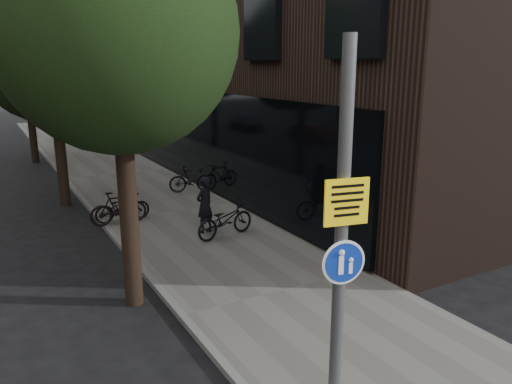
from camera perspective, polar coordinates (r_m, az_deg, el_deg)
ground at (r=8.41m, az=14.59°, el=-20.40°), size 120.00×120.00×0.00m
sidewalk at (r=16.41m, az=-9.44°, el=-2.37°), size 4.50×60.00×0.12m
curb_edge at (r=15.84m, az=-17.11°, el=-3.43°), size 0.15×60.00×0.13m
street_tree_near at (r=9.80m, az=-15.35°, el=16.08°), size 4.40×4.40×7.50m
street_tree_mid at (r=18.15m, az=-22.25°, el=14.55°), size 5.00×5.00×7.80m
street_tree_far at (r=27.09m, az=-24.86°, el=13.90°), size 5.00×5.00×7.80m
signpost at (r=6.25m, az=9.68°, el=-5.55°), size 0.57×0.17×4.96m
pedestrian at (r=14.05m, az=-5.89°, el=-1.44°), size 0.69×0.59×1.61m
parked_bike_facade_near at (r=13.72m, az=-3.55°, el=-3.19°), size 1.92×1.01×0.96m
parked_bike_facade_far at (r=18.67m, az=-7.41°, el=1.51°), size 1.71×0.84×0.99m
parked_bike_curb_near at (r=15.59m, az=-15.03°, el=-1.68°), size 1.66×0.60×0.87m
parked_bike_curb_far at (r=15.30m, az=-15.44°, el=-1.75°), size 1.68×0.51×1.00m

